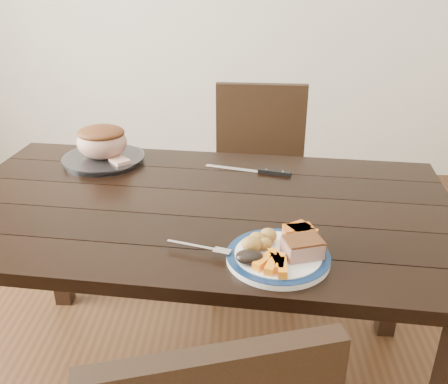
{
  "coord_description": "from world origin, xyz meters",
  "views": [
    {
      "loc": [
        0.14,
        -1.4,
        1.47
      ],
      "look_at": [
        0.08,
        -0.02,
        0.8
      ],
      "focal_mm": 40.0,
      "sensor_mm": 36.0,
      "label": 1
    }
  ],
  "objects_px": {
    "pork_slice": "(302,248)",
    "chair_far": "(259,176)",
    "carving_knife": "(264,171)",
    "fork": "(203,248)",
    "dinner_plate": "(278,257)",
    "serving_platter": "(104,160)",
    "roast_joint": "(102,142)",
    "dining_table": "(200,228)"
  },
  "relations": [
    {
      "from": "serving_platter",
      "to": "pork_slice",
      "type": "height_order",
      "value": "pork_slice"
    },
    {
      "from": "dinner_plate",
      "to": "serving_platter",
      "type": "relative_size",
      "value": 0.9
    },
    {
      "from": "pork_slice",
      "to": "carving_knife",
      "type": "distance_m",
      "value": 0.58
    },
    {
      "from": "chair_far",
      "to": "carving_knife",
      "type": "relative_size",
      "value": 2.96
    },
    {
      "from": "serving_platter",
      "to": "pork_slice",
      "type": "distance_m",
      "value": 0.94
    },
    {
      "from": "chair_far",
      "to": "pork_slice",
      "type": "relative_size",
      "value": 9.98
    },
    {
      "from": "dining_table",
      "to": "pork_slice",
      "type": "relative_size",
      "value": 18.05
    },
    {
      "from": "roast_joint",
      "to": "fork",
      "type": "bearing_deg",
      "value": -55.6
    },
    {
      "from": "chair_far",
      "to": "roast_joint",
      "type": "xyz_separation_m",
      "value": [
        -0.6,
        -0.41,
        0.3
      ]
    },
    {
      "from": "dining_table",
      "to": "chair_far",
      "type": "bearing_deg",
      "value": 74.09
    },
    {
      "from": "dinner_plate",
      "to": "chair_far",
      "type": "bearing_deg",
      "value": 91.2
    },
    {
      "from": "pork_slice",
      "to": "carving_knife",
      "type": "relative_size",
      "value": 0.3
    },
    {
      "from": "chair_far",
      "to": "carving_knife",
      "type": "bearing_deg",
      "value": 92.46
    },
    {
      "from": "dinner_plate",
      "to": "serving_platter",
      "type": "bearing_deg",
      "value": 134.05
    },
    {
      "from": "dinner_plate",
      "to": "fork",
      "type": "bearing_deg",
      "value": 174.77
    },
    {
      "from": "dining_table",
      "to": "pork_slice",
      "type": "xyz_separation_m",
      "value": [
        0.29,
        -0.32,
        0.13
      ]
    },
    {
      "from": "fork",
      "to": "carving_knife",
      "type": "distance_m",
      "value": 0.57
    },
    {
      "from": "chair_far",
      "to": "pork_slice",
      "type": "distance_m",
      "value": 1.09
    },
    {
      "from": "chair_far",
      "to": "carving_knife",
      "type": "distance_m",
      "value": 0.54
    },
    {
      "from": "dining_table",
      "to": "roast_joint",
      "type": "relative_size",
      "value": 8.98
    },
    {
      "from": "pork_slice",
      "to": "fork",
      "type": "relative_size",
      "value": 0.53
    },
    {
      "from": "pork_slice",
      "to": "roast_joint",
      "type": "distance_m",
      "value": 0.94
    },
    {
      "from": "roast_joint",
      "to": "carving_knife",
      "type": "relative_size",
      "value": 0.6
    },
    {
      "from": "pork_slice",
      "to": "chair_far",
      "type": "bearing_deg",
      "value": 94.41
    },
    {
      "from": "serving_platter",
      "to": "roast_joint",
      "type": "height_order",
      "value": "roast_joint"
    },
    {
      "from": "chair_far",
      "to": "dinner_plate",
      "type": "xyz_separation_m",
      "value": [
        0.02,
        -1.05,
        0.23
      ]
    },
    {
      "from": "roast_joint",
      "to": "carving_knife",
      "type": "xyz_separation_m",
      "value": [
        0.6,
        -0.08,
        -0.07
      ]
    },
    {
      "from": "roast_joint",
      "to": "carving_knife",
      "type": "height_order",
      "value": "roast_joint"
    },
    {
      "from": "roast_joint",
      "to": "dinner_plate",
      "type": "bearing_deg",
      "value": -45.95
    },
    {
      "from": "serving_platter",
      "to": "fork",
      "type": "bearing_deg",
      "value": -55.6
    },
    {
      "from": "roast_joint",
      "to": "carving_knife",
      "type": "bearing_deg",
      "value": -7.58
    },
    {
      "from": "dining_table",
      "to": "serving_platter",
      "type": "height_order",
      "value": "serving_platter"
    },
    {
      "from": "dining_table",
      "to": "chair_far",
      "type": "relative_size",
      "value": 1.81
    },
    {
      "from": "dinner_plate",
      "to": "pork_slice",
      "type": "xyz_separation_m",
      "value": [
        0.06,
        -0.0,
        0.03
      ]
    },
    {
      "from": "carving_knife",
      "to": "pork_slice",
      "type": "bearing_deg",
      "value": -66.77
    },
    {
      "from": "chair_far",
      "to": "fork",
      "type": "xyz_separation_m",
      "value": [
        -0.17,
        -1.03,
        0.25
      ]
    },
    {
      "from": "dining_table",
      "to": "roast_joint",
      "type": "distance_m",
      "value": 0.54
    },
    {
      "from": "chair_far",
      "to": "dinner_plate",
      "type": "height_order",
      "value": "chair_far"
    },
    {
      "from": "chair_far",
      "to": "fork",
      "type": "distance_m",
      "value": 1.08
    },
    {
      "from": "chair_far",
      "to": "roast_joint",
      "type": "bearing_deg",
      "value": 36.38
    },
    {
      "from": "dining_table",
      "to": "carving_knife",
      "type": "bearing_deg",
      "value": 49.75
    },
    {
      "from": "dining_table",
      "to": "fork",
      "type": "height_order",
      "value": "fork"
    }
  ]
}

